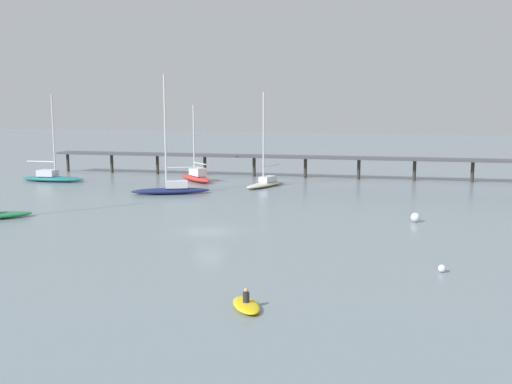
% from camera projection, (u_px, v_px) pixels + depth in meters
% --- Properties ---
extents(ground_plane, '(400.00, 400.00, 0.00)m').
position_uv_depth(ground_plane, '(209.00, 231.00, 49.89)').
color(ground_plane, gray).
extents(pier, '(83.69, 9.79, 6.60)m').
position_uv_depth(pier, '(389.00, 155.00, 84.93)').
color(pier, '#4C4C51').
rests_on(pier, ground_plane).
extents(sailboat_teal, '(10.14, 3.54, 12.62)m').
position_uv_depth(sailboat_teal, '(52.00, 177.00, 83.80)').
color(sailboat_teal, '#1E727A').
rests_on(sailboat_teal, ground_plane).
extents(sailboat_navy, '(9.84, 6.37, 14.84)m').
position_uv_depth(sailboat_navy, '(172.00, 187.00, 71.60)').
color(sailboat_navy, navy).
rests_on(sailboat_navy, ground_plane).
extents(sailboat_cream, '(4.44, 8.81, 12.88)m').
position_uv_depth(sailboat_cream, '(266.00, 181.00, 78.25)').
color(sailboat_cream, beige).
rests_on(sailboat_cream, ground_plane).
extents(sailboat_red, '(7.87, 7.27, 11.20)m').
position_uv_depth(sailboat_red, '(196.00, 176.00, 83.69)').
color(sailboat_red, red).
rests_on(sailboat_red, ground_plane).
extents(dinghy_yellow, '(2.67, 3.18, 1.14)m').
position_uv_depth(dinghy_yellow, '(246.00, 305.00, 30.76)').
color(dinghy_yellow, yellow).
rests_on(dinghy_yellow, ground_plane).
extents(mooring_buoy_inner, '(0.89, 0.89, 0.89)m').
position_uv_depth(mooring_buoy_inner, '(415.00, 217.00, 53.99)').
color(mooring_buoy_inner, silver).
rests_on(mooring_buoy_inner, ground_plane).
extents(mooring_buoy_outer, '(0.52, 0.52, 0.52)m').
position_uv_depth(mooring_buoy_outer, '(442.00, 268.00, 37.48)').
color(mooring_buoy_outer, silver).
rests_on(mooring_buoy_outer, ground_plane).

